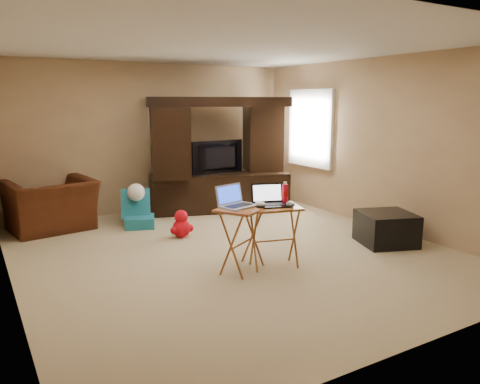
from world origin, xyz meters
TOP-DOWN VIEW (x-y plane):
  - floor at (0.00, 0.00)m, footprint 5.50×5.50m
  - ceiling at (0.00, 0.00)m, footprint 5.50×5.50m
  - wall_back at (0.00, 2.75)m, footprint 5.00×0.00m
  - wall_front at (0.00, -2.75)m, footprint 5.00×0.00m
  - wall_left at (-2.50, 0.00)m, footprint 0.00×5.50m
  - wall_right at (2.50, 0.00)m, footprint 0.00×5.50m
  - window_pane at (2.48, 1.55)m, footprint 0.00×1.20m
  - window_frame at (2.46, 1.55)m, footprint 0.06×1.14m
  - entertainment_center at (0.93, 2.07)m, footprint 2.43×1.29m
  - television at (0.93, 2.03)m, footprint 0.99×0.19m
  - recliner at (-1.78, 2.22)m, footprint 1.29×1.17m
  - child_rocker at (-0.61, 1.73)m, footprint 0.57×0.61m
  - plush_toy at (-0.29, 0.92)m, footprint 0.35×0.29m
  - push_toy at (1.50, 2.12)m, footprint 0.57×0.47m
  - ottoman at (1.92, -0.75)m, footprint 0.84×0.84m
  - tray_table_left at (-0.22, -0.63)m, footprint 0.70×0.66m
  - tray_table_right at (0.15, -0.71)m, footprint 0.64×0.56m
  - laptop_left at (-0.25, -0.60)m, footprint 0.44×0.39m
  - laptop_right at (0.11, -0.69)m, footprint 0.45×0.40m
  - mouse_left at (-0.03, -0.70)m, footprint 0.11×0.16m
  - mouse_right at (0.28, -0.83)m, footprint 0.14×0.17m
  - water_bottle at (0.35, -0.63)m, footprint 0.07×0.07m

SIDE VIEW (x-z plane):
  - floor at x=0.00m, z-range 0.00..0.00m
  - push_toy at x=1.50m, z-range 0.00..0.38m
  - plush_toy at x=-0.29m, z-range 0.00..0.39m
  - ottoman at x=1.92m, z-range 0.00..0.42m
  - child_rocker at x=-0.61m, z-range 0.00..0.57m
  - tray_table_right at x=0.15m, z-range 0.00..0.71m
  - tray_table_left at x=-0.22m, z-range 0.00..0.72m
  - recliner at x=-1.78m, z-range 0.00..0.75m
  - mouse_right at x=0.28m, z-range 0.71..0.77m
  - mouse_left at x=-0.03m, z-range 0.72..0.78m
  - water_bottle at x=0.35m, z-range 0.71..0.93m
  - laptop_right at x=0.11m, z-range 0.71..0.95m
  - laptop_left at x=-0.25m, z-range 0.72..0.96m
  - television at x=0.93m, z-range 0.64..1.21m
  - entertainment_center at x=0.93m, z-range 0.00..1.93m
  - wall_back at x=0.00m, z-range -1.25..3.75m
  - wall_front at x=0.00m, z-range -1.25..3.75m
  - wall_left at x=-2.50m, z-range -1.50..4.00m
  - wall_right at x=2.50m, z-range -1.50..4.00m
  - window_pane at x=2.48m, z-range 0.80..2.00m
  - window_frame at x=2.46m, z-range 0.73..2.07m
  - ceiling at x=0.00m, z-range 2.50..2.50m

